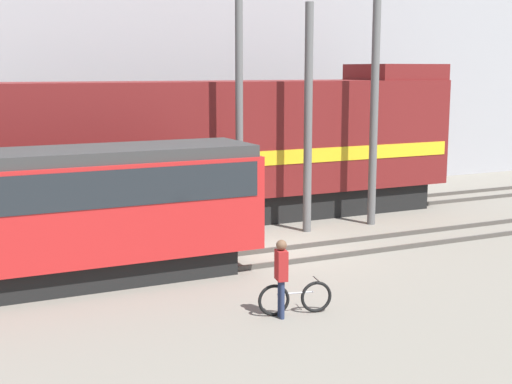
{
  "coord_description": "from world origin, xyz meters",
  "views": [
    {
      "loc": [
        -9.63,
        -18.31,
        5.38
      ],
      "look_at": [
        -0.7,
        0.34,
        1.8
      ],
      "focal_mm": 50.0,
      "sensor_mm": 36.0,
      "label": 1
    }
  ],
  "objects_px": {
    "person": "(281,270)",
    "utility_pole_left": "(239,104)",
    "streetcar": "(38,211)",
    "bicycle": "(295,298)",
    "utility_pole_right": "(374,115)",
    "freight_locomotive": "(223,149)",
    "utility_pole_center": "(308,120)"
  },
  "relations": [
    {
      "from": "freight_locomotive",
      "to": "utility_pole_center",
      "type": "height_order",
      "value": "utility_pole_center"
    },
    {
      "from": "utility_pole_right",
      "to": "streetcar",
      "type": "bearing_deg",
      "value": -167.08
    },
    {
      "from": "streetcar",
      "to": "bicycle",
      "type": "relative_size",
      "value": 6.59
    },
    {
      "from": "streetcar",
      "to": "utility_pole_left",
      "type": "xyz_separation_m",
      "value": [
        6.59,
        2.67,
        2.34
      ]
    },
    {
      "from": "utility_pole_center",
      "to": "utility_pole_right",
      "type": "height_order",
      "value": "utility_pole_right"
    },
    {
      "from": "person",
      "to": "utility_pole_right",
      "type": "xyz_separation_m",
      "value": [
        7.28,
        7.11,
        2.77
      ]
    },
    {
      "from": "person",
      "to": "utility_pole_right",
      "type": "relative_size",
      "value": 0.23
    },
    {
      "from": "utility_pole_left",
      "to": "utility_pole_center",
      "type": "relative_size",
      "value": 1.15
    },
    {
      "from": "bicycle",
      "to": "utility_pole_right",
      "type": "relative_size",
      "value": 0.22
    },
    {
      "from": "utility_pole_center",
      "to": "utility_pole_right",
      "type": "relative_size",
      "value": 0.98
    },
    {
      "from": "person",
      "to": "utility_pole_left",
      "type": "height_order",
      "value": "utility_pole_left"
    },
    {
      "from": "freight_locomotive",
      "to": "utility_pole_right",
      "type": "distance_m",
      "value": 5.37
    },
    {
      "from": "streetcar",
      "to": "person",
      "type": "height_order",
      "value": "streetcar"
    },
    {
      "from": "bicycle",
      "to": "utility_pole_left",
      "type": "xyz_separation_m",
      "value": [
        1.83,
        7.04,
        3.94
      ]
    },
    {
      "from": "streetcar",
      "to": "bicycle",
      "type": "bearing_deg",
      "value": -42.54
    },
    {
      "from": "freight_locomotive",
      "to": "bicycle",
      "type": "bearing_deg",
      "value": -103.88
    },
    {
      "from": "freight_locomotive",
      "to": "utility_pole_right",
      "type": "bearing_deg",
      "value": -30.75
    },
    {
      "from": "bicycle",
      "to": "person",
      "type": "bearing_deg",
      "value": -169.93
    },
    {
      "from": "utility_pole_left",
      "to": "utility_pole_right",
      "type": "bearing_deg",
      "value": 0.0
    },
    {
      "from": "person",
      "to": "bicycle",
      "type": "bearing_deg",
      "value": 10.07
    },
    {
      "from": "freight_locomotive",
      "to": "streetcar",
      "type": "bearing_deg",
      "value": -143.25
    },
    {
      "from": "bicycle",
      "to": "utility_pole_right",
      "type": "xyz_separation_m",
      "value": [
        6.89,
        7.04,
        3.47
      ]
    },
    {
      "from": "streetcar",
      "to": "utility_pole_right",
      "type": "xyz_separation_m",
      "value": [
        11.65,
        2.67,
        1.87
      ]
    },
    {
      "from": "utility_pole_left",
      "to": "utility_pole_right",
      "type": "xyz_separation_m",
      "value": [
        5.06,
        0.0,
        -0.47
      ]
    },
    {
      "from": "bicycle",
      "to": "utility_pole_center",
      "type": "bearing_deg",
      "value": 58.6
    },
    {
      "from": "utility_pole_left",
      "to": "freight_locomotive",
      "type": "bearing_deg",
      "value": 77.9
    },
    {
      "from": "utility_pole_left",
      "to": "utility_pole_right",
      "type": "distance_m",
      "value": 5.09
    },
    {
      "from": "freight_locomotive",
      "to": "person",
      "type": "distance_m",
      "value": 10.29
    },
    {
      "from": "freight_locomotive",
      "to": "person",
      "type": "height_order",
      "value": "freight_locomotive"
    },
    {
      "from": "streetcar",
      "to": "person",
      "type": "relative_size",
      "value": 6.32
    },
    {
      "from": "person",
      "to": "utility_pole_left",
      "type": "distance_m",
      "value": 8.12
    },
    {
      "from": "utility_pole_left",
      "to": "utility_pole_right",
      "type": "height_order",
      "value": "utility_pole_left"
    }
  ]
}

